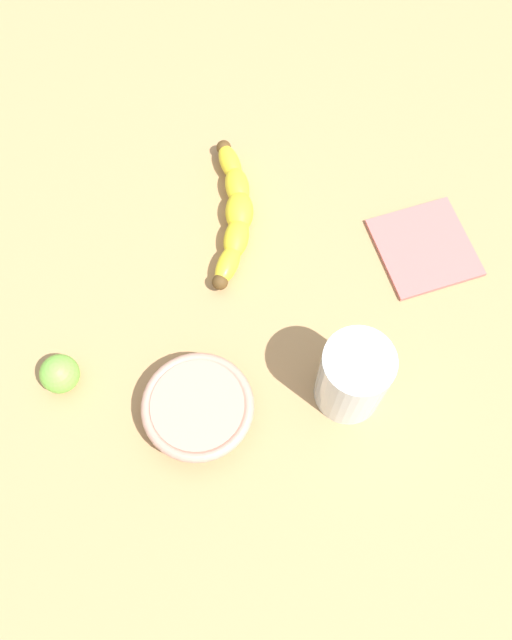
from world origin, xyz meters
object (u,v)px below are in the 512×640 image
lime_fruit (60,374)px  smoothie_glass (353,377)px  banana (235,212)px  ceramic_bowl (198,408)px

lime_fruit → smoothie_glass: bearing=-0.2°
banana → ceramic_bowl: ceramic_bowl is taller
banana → smoothie_glass: (14.03, -22.49, 3.60)cm
banana → lime_fruit: bearing=138.4°
smoothie_glass → lime_fruit: (-32.46, 0.12, -3.14)cm
lime_fruit → ceramic_bowl: bearing=-12.0°
banana → lime_fruit: 28.99cm
smoothie_glass → lime_fruit: 32.62cm
smoothie_glass → ceramic_bowl: (-16.63, -3.24, -3.10)cm
banana → ceramic_bowl: 25.87cm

